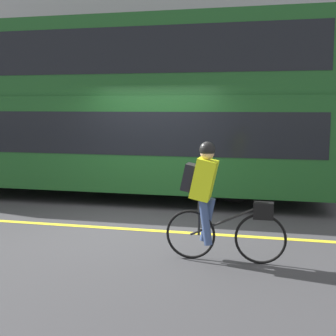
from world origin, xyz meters
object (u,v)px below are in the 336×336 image
cyclist_on_bike (213,197)px  trash_bin (299,158)px  bus (95,102)px  street_sign_post (328,123)px

cyclist_on_bike → trash_bin: cyclist_on_bike is taller
bus → street_sign_post: bearing=30.2°
bus → trash_bin: 5.87m
bus → cyclist_on_bike: bearing=-50.8°
cyclist_on_bike → bus: bearing=129.2°
trash_bin → street_sign_post: bearing=-0.5°
bus → trash_bin: bus is taller
cyclist_on_bike → street_sign_post: bearing=73.6°
cyclist_on_bike → street_sign_post: (2.12, 7.23, 0.76)m
cyclist_on_bike → street_sign_post: size_ratio=0.61×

